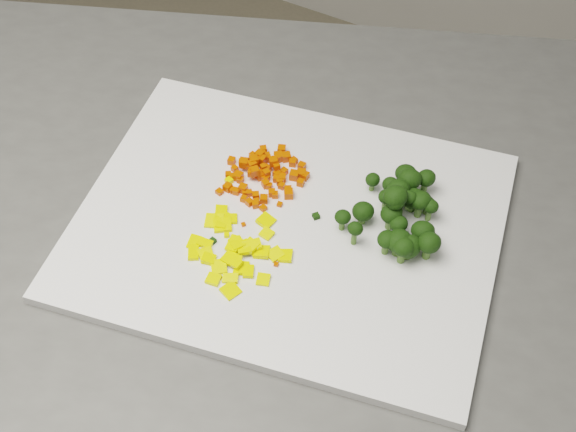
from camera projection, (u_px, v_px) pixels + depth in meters
The scene contains 146 objects.
counter_block at pixel (314, 404), 1.24m from camera, with size 1.01×0.71×0.90m, color #4F4F4C.
cutting_board at pixel (288, 225), 0.88m from camera, with size 0.45×0.35×0.01m, color white.
carrot_pile at pixel (261, 167), 0.91m from camera, with size 0.10×0.10×0.03m, color #D43802, non-canonical shape.
pepper_pile at pixel (242, 244), 0.84m from camera, with size 0.12×0.12×0.02m, color #FFEA0D, non-canonical shape.
broccoli_pile at pixel (392, 204), 0.85m from camera, with size 0.12×0.12×0.06m, color black, non-canonical shape.
carrot_cube_0 at pixel (232, 190), 0.90m from camera, with size 0.01×0.01×0.01m, color #D43802.
carrot_cube_1 at pixel (276, 179), 0.91m from camera, with size 0.01×0.01×0.01m, color #D43802.
carrot_cube_2 at pixel (249, 202), 0.89m from camera, with size 0.01×0.01×0.01m, color #D43802.
carrot_cube_3 at pixel (259, 155), 0.92m from camera, with size 0.01×0.01×0.01m, color #D43802.
carrot_cube_4 at pixel (301, 183), 0.91m from camera, with size 0.01×0.01×0.01m, color #D43802.
carrot_cube_5 at pixel (282, 186), 0.90m from camera, with size 0.01×0.01×0.01m, color #D43802.
carrot_cube_6 at pixel (294, 175), 0.91m from camera, with size 0.01×0.01×0.01m, color #D43802.
carrot_cube_7 at pixel (235, 169), 0.92m from camera, with size 0.01×0.01×0.01m, color #D43802.
carrot_cube_8 at pixel (236, 191), 0.90m from camera, with size 0.01×0.01×0.01m, color #D43802.
carrot_cube_9 at pixel (243, 188), 0.90m from camera, with size 0.01×0.01×0.01m, color #D43802.
carrot_cube_10 at pixel (273, 161), 0.91m from camera, with size 0.01×0.01×0.01m, color #D43802.
carrot_cube_11 at pixel (272, 193), 0.90m from camera, with size 0.01×0.01×0.01m, color #D43802.
carrot_cube_12 at pixel (257, 202), 0.89m from camera, with size 0.01×0.01×0.01m, color #D43802.
carrot_cube_13 at pixel (244, 199), 0.89m from camera, with size 0.01×0.01×0.01m, color #D43802.
carrot_cube_14 at pixel (249, 193), 0.90m from camera, with size 0.01×0.01×0.01m, color #D43802.
carrot_cube_15 at pixel (269, 186), 0.90m from camera, with size 0.01×0.01×0.01m, color #D43802.
carrot_cube_16 at pixel (282, 150), 0.94m from camera, with size 0.01×0.01×0.01m, color #D43802.
carrot_cube_17 at pixel (263, 167), 0.91m from camera, with size 0.01×0.01×0.01m, color #D43802.
carrot_cube_18 at pixel (260, 159), 0.93m from camera, with size 0.01×0.01×0.01m, color #D43802.
carrot_cube_19 at pixel (250, 167), 0.91m from camera, with size 0.01×0.01×0.01m, color #D43802.
carrot_cube_20 at pixel (228, 187), 0.90m from camera, with size 0.01×0.01×0.01m, color #D43802.
carrot_cube_21 at pixel (279, 181), 0.91m from camera, with size 0.01×0.01×0.01m, color #D43802.
carrot_cube_22 at pixel (242, 162), 0.93m from camera, with size 0.01×0.01×0.01m, color #D43802.
carrot_cube_23 at pixel (262, 159), 0.92m from camera, with size 0.01×0.01×0.01m, color #D43802.
carrot_cube_24 at pixel (301, 174), 0.91m from camera, with size 0.01×0.01×0.01m, color #D43802.
carrot_cube_25 at pixel (256, 172), 0.91m from camera, with size 0.01×0.01×0.01m, color #D43802.
carrot_cube_26 at pixel (260, 175), 0.91m from camera, with size 0.01×0.01×0.01m, color #D43802.
carrot_cube_27 at pixel (240, 180), 0.91m from camera, with size 0.01×0.01×0.01m, color #D43802.
carrot_cube_28 at pixel (232, 161), 0.93m from camera, with size 0.01×0.01×0.01m, color #D43802.
carrot_cube_29 at pixel (267, 169), 0.92m from camera, with size 0.01×0.01×0.01m, color #D43802.
carrot_cube_30 at pixel (276, 166), 0.91m from camera, with size 0.01×0.01×0.01m, color #D43802.
carrot_cube_31 at pixel (293, 163), 0.93m from camera, with size 0.01×0.01×0.01m, color #D43802.
carrot_cube_32 at pixel (267, 158), 0.93m from camera, with size 0.01×0.01×0.01m, color #D43802.
carrot_cube_33 at pixel (263, 150), 0.94m from camera, with size 0.01×0.01×0.01m, color #D43802.
carrot_cube_34 at pixel (263, 157), 0.93m from camera, with size 0.01×0.01×0.01m, color #D43802.
carrot_cube_35 at pixel (284, 172), 0.92m from camera, with size 0.01×0.01×0.01m, color #D43802.
carrot_cube_36 at pixel (261, 163), 0.93m from camera, with size 0.01×0.01×0.01m, color #D43802.
carrot_cube_37 at pixel (252, 165), 0.91m from camera, with size 0.01×0.01×0.01m, color #D43802.
carrot_cube_38 at pixel (254, 171), 0.92m from camera, with size 0.01×0.01×0.01m, color #D43802.
carrot_cube_39 at pixel (233, 177), 0.91m from camera, with size 0.01×0.01×0.01m, color #D43802.
carrot_cube_40 at pixel (288, 190), 0.90m from camera, with size 0.01×0.01×0.01m, color #D43802.
carrot_cube_41 at pixel (261, 154), 0.94m from camera, with size 0.01×0.01×0.01m, color #D43802.
carrot_cube_42 at pixel (244, 163), 0.92m from camera, with size 0.01×0.01×0.01m, color #D43802.
carrot_cube_43 at pixel (302, 166), 0.92m from camera, with size 0.01×0.01×0.01m, color #D43802.
carrot_cube_44 at pixel (286, 157), 0.93m from camera, with size 0.01×0.01×0.01m, color #D43802.
carrot_cube_45 at pixel (264, 199), 0.89m from camera, with size 0.01×0.01×0.01m, color #D43802.
carrot_cube_46 at pixel (279, 157), 0.93m from camera, with size 0.01×0.01×0.01m, color #D43802.
carrot_cube_47 at pixel (253, 155), 0.93m from camera, with size 0.01×0.01×0.01m, color #D43802.
carrot_cube_48 at pixel (282, 180), 0.91m from camera, with size 0.01×0.01×0.01m, color #D43802.
carrot_cube_49 at pixel (245, 193), 0.90m from camera, with size 0.01×0.01×0.01m, color #D43802.
carrot_cube_50 at pixel (282, 178), 0.91m from camera, with size 0.01×0.01×0.01m, color #D43802.
carrot_cube_51 at pixel (256, 195), 0.89m from camera, with size 0.01×0.01×0.01m, color #D43802.
carrot_cube_52 at pixel (266, 184), 0.90m from camera, with size 0.01×0.01×0.01m, color #D43802.
carrot_cube_53 at pixel (265, 173), 0.92m from camera, with size 0.01×0.01×0.01m, color #D43802.
carrot_cube_54 at pixel (254, 160), 0.91m from camera, with size 0.01×0.01×0.01m, color #D43802.
carrot_cube_55 at pixel (305, 176), 0.91m from camera, with size 0.01×0.01×0.01m, color #D43802.
carrot_cube_56 at pixel (289, 194), 0.89m from camera, with size 0.01×0.01×0.01m, color #D43802.
carrot_cube_57 at pixel (252, 173), 0.91m from camera, with size 0.01×0.01×0.01m, color #D43802.
carrot_cube_58 at pixel (238, 176), 0.91m from camera, with size 0.01×0.01×0.01m, color #D43802.
carrot_cube_59 at pixel (254, 170), 0.91m from camera, with size 0.01×0.01×0.01m, color #D43802.
carrot_cube_60 at pixel (255, 171), 0.90m from camera, with size 0.01×0.01×0.01m, color #D43802.
carrot_cube_61 at pixel (266, 173), 0.91m from camera, with size 0.01×0.01×0.01m, color #D43802.
carrot_cube_62 at pixel (283, 176), 0.91m from camera, with size 0.01×0.01×0.01m, color #D43802.
carrot_cube_63 at pixel (276, 160), 0.93m from camera, with size 0.01×0.01×0.01m, color #D43802.
carrot_cube_64 at pixel (294, 161), 0.93m from camera, with size 0.01×0.01×0.01m, color #D43802.
carrot_cube_65 at pixel (277, 174), 0.91m from camera, with size 0.01×0.01×0.01m, color #D43802.
carrot_cube_66 at pixel (265, 178), 0.91m from camera, with size 0.01×0.01×0.01m, color #D43802.
carrot_cube_67 at pixel (228, 175), 0.91m from camera, with size 0.01×0.01×0.01m, color #D43802.
carrot_cube_68 at pixel (255, 204), 0.89m from camera, with size 0.01×0.01×0.01m, color #D43802.
carrot_cube_69 at pixel (278, 157), 0.93m from camera, with size 0.01×0.01×0.01m, color #D43802.
carrot_cube_70 at pixel (275, 195), 0.89m from camera, with size 0.01×0.01×0.01m, color #D43802.
pepper_chunk_0 at pixel (223, 225), 0.87m from camera, with size 0.02×0.02×0.00m, color #FFEA0D.
pepper_chunk_1 at pixel (244, 247), 0.84m from camera, with size 0.01×0.02×0.00m, color #FFEA0D.
pepper_chunk_2 at pixel (236, 261), 0.83m from camera, with size 0.01×0.01×0.00m, color #FFEA0D.
pepper_chunk_3 at pixel (235, 263), 0.83m from camera, with size 0.01×0.01×0.00m, color #FFEA0D.
pepper_chunk_4 at pixel (237, 243), 0.85m from camera, with size 0.01×0.02×0.00m, color #FFEA0D.
pepper_chunk_5 at pixel (275, 254), 0.84m from camera, with size 0.02×0.01×0.00m, color #FFEA0D.
pepper_chunk_6 at pixel (193, 252), 0.85m from camera, with size 0.02×0.01×0.00m, color #FFEA0D.
pepper_chunk_7 at pixel (206, 255), 0.84m from camera, with size 0.02×0.01×0.00m, color #FFEA0D.
pepper_chunk_8 at pixel (209, 259), 0.84m from camera, with size 0.01×0.01×0.00m, color #FFEA0D.
pepper_chunk_9 at pixel (230, 219), 0.88m from camera, with size 0.01×0.02×0.00m, color #FFEA0D.
pepper_chunk_10 at pixel (262, 252), 0.85m from camera, with size 0.02×0.02×0.00m, color #FFEA0D.
pepper_chunk_11 at pixel (221, 212), 0.88m from camera, with size 0.02×0.01×0.00m, color #FFEA0D.
pepper_chunk_12 at pixel (241, 268), 0.83m from camera, with size 0.02×0.02×0.00m, color #FFEA0D.
pepper_chunk_13 at pixel (213, 279), 0.82m from camera, with size 0.01×0.01×0.00m, color #FFEA0D.
pepper_chunk_14 at pixel (234, 245), 0.85m from camera, with size 0.02×0.01×0.00m, color #FFEA0D.
pepper_chunk_15 at pixel (286, 256), 0.84m from camera, with size 0.02×0.01×0.00m, color #FFEA0D.
pepper_chunk_16 at pixel (266, 221), 0.87m from camera, with size 0.02×0.02×0.00m, color #FFEA0D.
pepper_chunk_17 at pixel (221, 224), 0.87m from camera, with size 0.01×0.01×0.01m, color #FFEA0D.
pepper_chunk_18 at pixel (233, 243), 0.85m from camera, with size 0.02×0.01×0.00m, color #FFEA0D.
pepper_chunk_19 at pixel (194, 242), 0.86m from camera, with size 0.02×0.01×0.00m, color #FFEA0D.
pepper_chunk_20 at pixel (231, 291), 0.82m from camera, with size 0.02×0.02×0.00m, color #FFEA0D.
pepper_chunk_21 at pixel (251, 245), 0.84m from camera, with size 0.01×0.01×0.00m, color #FFEA0D.
pepper_chunk_22 at pixel (263, 280), 0.82m from camera, with size 0.01×0.01×0.00m, color #FFEA0D.
pepper_chunk_23 at pixel (243, 246), 0.85m from camera, with size 0.02×0.01×0.00m, color #FFEA0D.
pepper_chunk_24 at pixel (267, 234), 0.86m from camera, with size 0.01×0.01×0.00m, color #FFEA0D.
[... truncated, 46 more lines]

